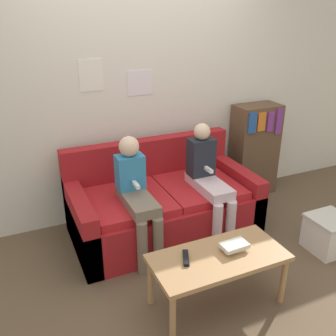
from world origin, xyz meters
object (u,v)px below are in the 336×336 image
couch (162,205)px  coffee_table (218,261)px  person_left (136,192)px  tv_remote (186,258)px  storage_box (328,234)px  person_right (208,178)px  bookshelf (254,150)px

couch → coffee_table: 1.09m
coffee_table → person_left: 0.94m
tv_remote → storage_box: 1.53m
person_right → tv_remote: (-0.64, -0.80, -0.16)m
person_right → coffee_table: bearing=-115.0°
person_left → couch: bearing=33.4°
couch → tv_remote: bearing=-104.3°
couch → storage_box: bearing=-36.4°
couch → person_right: 0.54m
couch → coffee_table: couch is taller
couch → person_left: person_left is taller
bookshelf → coffee_table: bearing=-133.2°
coffee_table → person_right: person_right is taller
tv_remote → bookshelf: size_ratio=0.16×
coffee_table → person_right: bearing=65.0°
coffee_table → person_left: (-0.31, 0.86, 0.22)m
couch → storage_box: size_ratio=4.87×
couch → person_right: bearing=-30.3°
tv_remote → storage_box: bearing=27.3°
coffee_table → storage_box: 1.30m
person_right → couch: bearing=149.7°
coffee_table → person_right: (0.40, 0.86, 0.22)m
storage_box → couch: bearing=143.6°
tv_remote → storage_box: tv_remote is taller
coffee_table → tv_remote: tv_remote is taller
person_right → bookshelf: size_ratio=1.02×
coffee_table → bookshelf: bookshelf is taller
couch → bookshelf: (1.32, 0.35, 0.25)m
person_left → tv_remote: size_ratio=6.10×
bookshelf → storage_box: 1.32m
couch → tv_remote: size_ratio=10.10×
couch → tv_remote: couch is taller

